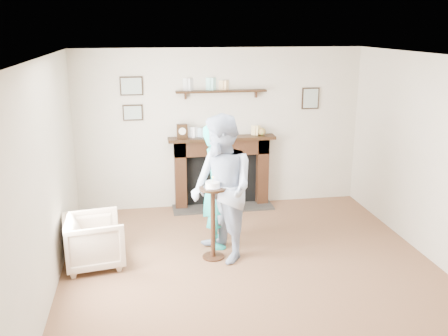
{
  "coord_description": "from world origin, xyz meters",
  "views": [
    {
      "loc": [
        -1.24,
        -5.12,
        2.82
      ],
      "look_at": [
        -0.22,
        0.9,
        1.07
      ],
      "focal_mm": 40.0,
      "sensor_mm": 36.0,
      "label": 1
    }
  ],
  "objects_px": {
    "armchair": "(96,265)",
    "woman": "(218,244)",
    "man": "(222,257)",
    "pedestal_table": "(213,208)"
  },
  "relations": [
    {
      "from": "man",
      "to": "woman",
      "type": "relative_size",
      "value": 1.1
    },
    {
      "from": "armchair",
      "to": "woman",
      "type": "relative_size",
      "value": 0.42
    },
    {
      "from": "woman",
      "to": "pedestal_table",
      "type": "relative_size",
      "value": 1.54
    },
    {
      "from": "armchair",
      "to": "man",
      "type": "height_order",
      "value": "man"
    },
    {
      "from": "armchair",
      "to": "woman",
      "type": "distance_m",
      "value": 1.61
    },
    {
      "from": "armchair",
      "to": "woman",
      "type": "bearing_deg",
      "value": -86.79
    },
    {
      "from": "pedestal_table",
      "to": "man",
      "type": "bearing_deg",
      "value": -8.53
    },
    {
      "from": "armchair",
      "to": "pedestal_table",
      "type": "height_order",
      "value": "pedestal_table"
    },
    {
      "from": "armchair",
      "to": "woman",
      "type": "height_order",
      "value": "woman"
    },
    {
      "from": "woman",
      "to": "pedestal_table",
      "type": "distance_m",
      "value": 0.78
    }
  ]
}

